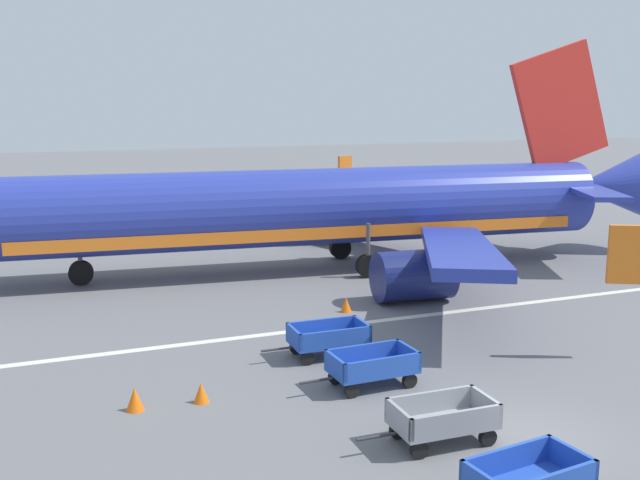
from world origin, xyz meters
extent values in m
plane|color=slate|center=(0.00, 0.00, 0.00)|extent=(220.00, 220.00, 0.00)
cube|color=silver|center=(0.00, 10.20, 0.01)|extent=(120.00, 0.36, 0.01)
cylinder|color=#28389E|center=(1.28, 19.19, 3.15)|extent=(30.22, 6.82, 3.70)
cube|color=orange|center=(1.28, 19.19, 2.13)|extent=(27.22, 6.32, 0.56)
cone|color=#28389E|center=(18.34, 17.39, 3.65)|extent=(4.84, 3.97, 3.52)
cube|color=#28389E|center=(4.51, 10.45, 2.48)|extent=(8.40, 12.70, 1.35)
cube|color=orange|center=(6.44, 3.71, 3.43)|extent=(1.07, 0.69, 1.90)
cylinder|color=navy|center=(3.45, 12.13, 1.13)|extent=(3.40, 2.42, 2.10)
cube|color=#28389E|center=(6.26, 27.06, 2.48)|extent=(6.08, 13.21, 1.35)
cube|color=orange|center=(9.55, 33.25, 3.43)|extent=(1.11, 0.50, 1.90)
cylinder|color=navy|center=(4.87, 25.64, 1.13)|extent=(3.40, 2.42, 2.10)
cube|color=red|center=(15.00, 17.74, 7.90)|extent=(5.98, 0.98, 6.88)
cube|color=#28389E|center=(14.87, 14.54, 3.75)|extent=(3.76, 5.48, 0.24)
cube|color=#28389E|center=(15.54, 20.91, 3.75)|extent=(2.84, 5.46, 0.24)
cylinder|color=#4C4C51|center=(-9.16, 20.29, 1.57)|extent=(0.20, 0.20, 2.04)
cylinder|color=black|center=(-9.16, 20.29, 0.55)|extent=(1.14, 0.56, 1.10)
cylinder|color=#4C4C51|center=(3.54, 16.74, 1.57)|extent=(0.20, 0.20, 2.04)
cylinder|color=black|center=(3.54, 16.74, 0.55)|extent=(1.14, 0.56, 1.10)
cylinder|color=#4C4C51|center=(4.00, 21.12, 1.57)|extent=(0.20, 0.20, 2.04)
cylinder|color=black|center=(4.00, 21.12, 0.55)|extent=(1.14, 0.56, 1.10)
cube|color=#234CB2|center=(-2.13, -2.13, 0.80)|extent=(2.49, 0.39, 0.55)
cube|color=#234CB2|center=(-0.86, -2.64, 0.80)|extent=(0.26, 1.40, 0.55)
cylinder|color=black|center=(-1.19, -2.11, 0.22)|extent=(0.46, 0.21, 0.44)
cube|color=gray|center=(-2.12, 0.49, 0.48)|extent=(2.53, 1.46, 0.08)
cube|color=gray|center=(-2.14, -0.16, 0.80)|extent=(2.50, 0.16, 0.55)
cube|color=gray|center=(-2.11, 1.14, 0.80)|extent=(2.50, 0.16, 0.55)
cube|color=gray|center=(-3.32, 0.52, 0.80)|extent=(0.13, 1.40, 0.55)
cube|color=gray|center=(-0.92, 0.46, 0.80)|extent=(0.13, 1.40, 0.55)
cylinder|color=#2D2D33|center=(-3.92, 0.53, 0.44)|extent=(1.00, 0.10, 0.08)
cylinder|color=black|center=(-3.07, -0.05, 0.22)|extent=(0.44, 0.17, 0.44)
cylinder|color=black|center=(-3.05, 1.07, 0.22)|extent=(0.44, 0.17, 0.44)
cylinder|color=black|center=(-1.20, -0.09, 0.22)|extent=(0.44, 0.17, 0.44)
cylinder|color=black|center=(-1.17, 1.03, 0.22)|extent=(0.44, 0.17, 0.44)
cube|color=#234CB2|center=(-2.14, 4.44, 0.48)|extent=(2.54, 1.47, 0.08)
cube|color=#234CB2|center=(-2.12, 3.79, 0.80)|extent=(2.50, 0.18, 0.55)
cube|color=#234CB2|center=(-2.16, 5.09, 0.80)|extent=(2.50, 0.18, 0.55)
cube|color=#234CB2|center=(-3.34, 4.40, 0.80)|extent=(0.14, 1.40, 0.55)
cube|color=#234CB2|center=(-0.94, 4.47, 0.80)|extent=(0.14, 1.40, 0.55)
cylinder|color=#2D2D33|center=(-3.94, 4.38, 0.44)|extent=(1.00, 0.11, 0.08)
cylinder|color=black|center=(-3.06, 3.85, 0.22)|extent=(0.44, 0.17, 0.44)
cylinder|color=black|center=(-3.09, 4.97, 0.22)|extent=(0.44, 0.17, 0.44)
cylinder|color=black|center=(-1.18, 3.90, 0.22)|extent=(0.44, 0.17, 0.44)
cylinder|color=black|center=(-1.22, 5.02, 0.22)|extent=(0.44, 0.17, 0.44)
cube|color=#234CB2|center=(-2.34, 7.32, 0.48)|extent=(2.53, 1.45, 0.08)
cube|color=#234CB2|center=(-2.36, 6.67, 0.80)|extent=(2.50, 0.15, 0.55)
cube|color=#234CB2|center=(-2.33, 7.97, 0.80)|extent=(2.50, 0.15, 0.55)
cube|color=#234CB2|center=(-3.54, 7.35, 0.80)|extent=(0.13, 1.40, 0.55)
cube|color=#234CB2|center=(-1.15, 7.30, 0.80)|extent=(0.13, 1.40, 0.55)
cylinder|color=#2D2D33|center=(-4.14, 7.36, 0.44)|extent=(1.00, 0.10, 0.08)
cylinder|color=black|center=(-3.29, 6.78, 0.22)|extent=(0.44, 0.17, 0.44)
cylinder|color=black|center=(-3.27, 7.90, 0.22)|extent=(0.44, 0.17, 0.44)
cylinder|color=black|center=(-1.42, 6.75, 0.22)|extent=(0.44, 0.17, 0.44)
cylinder|color=black|center=(-1.40, 7.87, 0.22)|extent=(0.44, 0.17, 0.44)
cone|color=orange|center=(0.25, 11.79, 0.29)|extent=(0.45, 0.45, 0.59)
cone|color=orange|center=(-8.89, 5.24, 0.32)|extent=(0.49, 0.49, 0.64)
cone|color=orange|center=(-7.10, 5.10, 0.29)|extent=(0.44, 0.44, 0.58)
camera|label=1|loc=(-11.27, -14.32, 8.36)|focal=41.89mm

